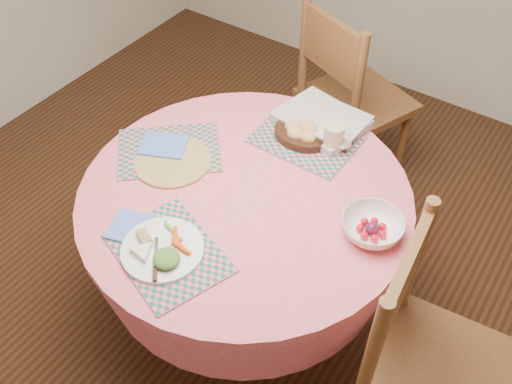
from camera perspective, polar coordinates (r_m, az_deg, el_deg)
ground at (r=2.69m, az=-0.90°, el=-11.20°), size 4.00×4.00×0.00m
dining_table at (r=2.24m, az=-1.06°, el=-3.47°), size 1.24×1.24×0.75m
chair_right at (r=2.01m, az=16.68°, el=-15.84°), size 0.51×0.53×1.05m
chair_back at (r=2.93m, az=9.26°, el=9.43°), size 0.62×0.61×1.04m
placemat_front at (r=1.93m, az=-8.78°, el=-6.03°), size 0.48×0.42×0.01m
placemat_left at (r=2.29m, az=-8.68°, el=4.16°), size 0.50×0.49×0.01m
placemat_back at (r=2.32m, az=4.98°, el=5.25°), size 0.40×0.30×0.01m
wicker_trivet at (r=2.23m, az=-8.35°, el=3.08°), size 0.30×0.30×0.01m
napkin_near at (r=2.01m, az=-11.90°, el=-3.65°), size 0.21×0.19×0.01m
napkin_far at (r=2.30m, az=-9.23°, el=4.61°), size 0.22×0.20×0.01m
dinner_plate at (r=1.92m, az=-9.32°, el=-5.73°), size 0.28×0.28×0.05m
bread_bowl at (r=2.30m, az=4.57°, el=5.96°), size 0.23×0.23×0.08m
latte_mug at (r=2.24m, az=7.83°, el=5.39°), size 0.12×0.08×0.12m
fruit_bowl at (r=1.98m, az=11.55°, el=-3.49°), size 0.24×0.24×0.07m
newspaper_stack at (r=2.39m, az=6.58°, el=7.20°), size 0.39×0.33×0.04m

